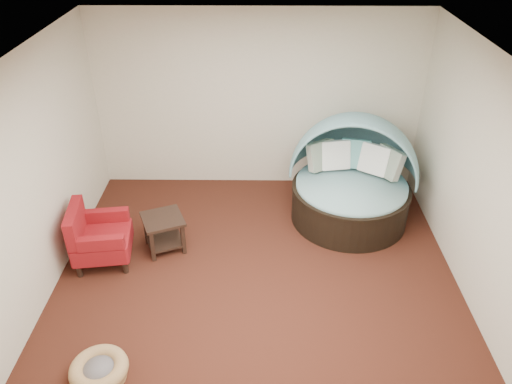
{
  "coord_description": "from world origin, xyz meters",
  "views": [
    {
      "loc": [
        0.04,
        -4.7,
        4.26
      ],
      "look_at": [
        -0.02,
        0.6,
        0.95
      ],
      "focal_mm": 35.0,
      "sensor_mm": 36.0,
      "label": 1
    }
  ],
  "objects_px": {
    "red_armchair": "(97,237)",
    "side_table": "(164,229)",
    "pet_basket": "(99,370)",
    "canopy_daybed": "(353,173)"
  },
  "relations": [
    {
      "from": "canopy_daybed",
      "to": "pet_basket",
      "type": "relative_size",
      "value": 2.92
    },
    {
      "from": "pet_basket",
      "to": "side_table",
      "type": "xyz_separation_m",
      "value": [
        0.31,
        2.11,
        0.21
      ]
    },
    {
      "from": "canopy_daybed",
      "to": "pet_basket",
      "type": "bearing_deg",
      "value": -122.45
    },
    {
      "from": "pet_basket",
      "to": "side_table",
      "type": "distance_m",
      "value": 2.14
    },
    {
      "from": "red_armchair",
      "to": "side_table",
      "type": "distance_m",
      "value": 0.85
    },
    {
      "from": "canopy_daybed",
      "to": "side_table",
      "type": "xyz_separation_m",
      "value": [
        -2.61,
        -0.83,
        -0.4
      ]
    },
    {
      "from": "pet_basket",
      "to": "red_armchair",
      "type": "bearing_deg",
      "value": 104.95
    },
    {
      "from": "pet_basket",
      "to": "side_table",
      "type": "height_order",
      "value": "side_table"
    },
    {
      "from": "canopy_daybed",
      "to": "pet_basket",
      "type": "height_order",
      "value": "canopy_daybed"
    },
    {
      "from": "canopy_daybed",
      "to": "side_table",
      "type": "relative_size",
      "value": 3.05
    }
  ]
}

